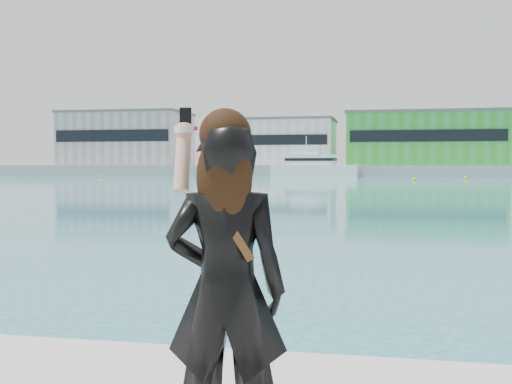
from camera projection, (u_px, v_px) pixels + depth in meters
The scene contains 11 objects.
far_quay at pixel (383, 170), 131.01m from camera, with size 320.00×40.00×2.00m, color #9E9E99.
warehouse_grey_left at pixel (127, 139), 139.79m from camera, with size 26.52×16.36×11.50m.
warehouse_white at pixel (276, 142), 133.20m from camera, with size 24.48×15.35×9.50m.
warehouse_green at pixel (425, 139), 127.15m from camera, with size 30.60×16.36×10.50m.
flagpole_left at pixel (192, 143), 129.58m from camera, with size 1.28×0.16×8.00m.
flagpole_right at pixel (506, 140), 117.52m from camera, with size 1.28×0.16×8.00m.
motor_yacht at pixel (313, 165), 114.63m from camera, with size 15.94×6.24×7.24m.
buoy_near at pixel (414, 180), 85.94m from camera, with size 0.50×0.50×0.50m, color #D8C80B.
buoy_far at pixel (101, 178), 102.25m from camera, with size 0.50×0.50×0.50m, color #D8C80B.
buoy_extra at pixel (466, 179), 92.67m from camera, with size 0.50×0.50×0.50m, color #D8C80B.
woman at pixel (226, 281), 3.00m from camera, with size 0.62×0.45×1.67m.
Camera 1 is at (0.83, -3.65, 2.19)m, focal length 45.00 mm.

